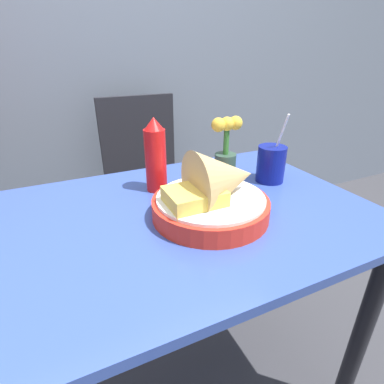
% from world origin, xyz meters
% --- Properties ---
extents(wall_window, '(7.00, 0.06, 2.60)m').
position_xyz_m(wall_window, '(0.00, 1.11, 1.30)').
color(wall_window, slate).
rests_on(wall_window, ground_plane).
extents(dining_table, '(1.05, 0.71, 0.74)m').
position_xyz_m(dining_table, '(0.00, 0.00, 0.62)').
color(dining_table, '#334C9E').
rests_on(dining_table, ground_plane).
extents(chair_far_window, '(0.40, 0.40, 0.92)m').
position_xyz_m(chair_far_window, '(0.15, 0.82, 0.54)').
color(chair_far_window, black).
rests_on(chair_far_window, ground_plane).
extents(food_basket, '(0.30, 0.30, 0.18)m').
position_xyz_m(food_basket, '(0.08, -0.05, 0.80)').
color(food_basket, red).
rests_on(food_basket, dining_table).
extents(ketchup_bottle, '(0.06, 0.06, 0.22)m').
position_xyz_m(ketchup_bottle, '(-0.00, 0.16, 0.84)').
color(ketchup_bottle, red).
rests_on(ketchup_bottle, dining_table).
extents(drink_cup, '(0.09, 0.09, 0.22)m').
position_xyz_m(drink_cup, '(0.36, 0.07, 0.79)').
color(drink_cup, navy).
rests_on(drink_cup, dining_table).
extents(flower_vase, '(0.10, 0.07, 0.21)m').
position_xyz_m(flower_vase, '(0.22, 0.12, 0.83)').
color(flower_vase, '#2D4738').
rests_on(flower_vase, dining_table).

